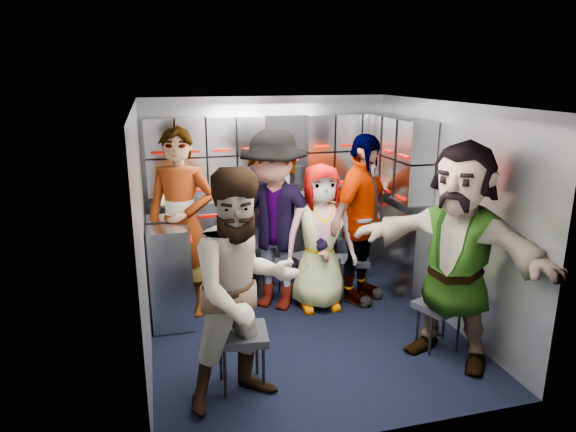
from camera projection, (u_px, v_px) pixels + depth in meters
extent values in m
plane|color=black|center=(304.00, 330.00, 4.86)|extent=(3.00, 3.00, 0.00)
cube|color=#90949D|center=(268.00, 188.00, 5.97)|extent=(2.80, 0.04, 2.10)
cube|color=#90949D|center=(143.00, 236.00, 4.23)|extent=(0.04, 3.00, 2.10)
cube|color=#90949D|center=(445.00, 213.00, 4.92)|extent=(0.04, 3.00, 2.10)
cube|color=silver|center=(306.00, 104.00, 4.29)|extent=(2.80, 3.00, 0.02)
cube|color=#A6ACB6|center=(273.00, 239.00, 5.93)|extent=(2.68, 0.38, 0.99)
cube|color=#A6ACB6|center=(170.00, 272.00, 4.95)|extent=(0.38, 0.76, 0.99)
cube|color=#B8BAC0|center=(272.00, 195.00, 5.78)|extent=(2.68, 0.42, 0.03)
cube|color=#A6ACB6|center=(271.00, 153.00, 5.71)|extent=(2.68, 0.28, 0.82)
cube|color=#A6ACB6|center=(400.00, 157.00, 5.42)|extent=(0.28, 1.00, 0.82)
cube|color=#A6ACB6|center=(399.00, 249.00, 5.59)|extent=(0.28, 1.20, 1.00)
cube|color=#AB0300|center=(276.00, 211.00, 5.64)|extent=(2.60, 0.02, 0.03)
cube|color=black|center=(241.00, 335.00, 3.89)|extent=(0.44, 0.42, 0.06)
cylinder|color=black|center=(225.00, 373.00, 3.80)|extent=(0.03, 0.03, 0.42)
cylinder|color=black|center=(264.00, 368.00, 3.87)|extent=(0.03, 0.03, 0.42)
cylinder|color=black|center=(220.00, 356.00, 4.03)|extent=(0.03, 0.03, 0.42)
cylinder|color=black|center=(257.00, 351.00, 4.10)|extent=(0.03, 0.03, 0.42)
cube|color=black|center=(271.00, 266.00, 5.45)|extent=(0.37, 0.35, 0.05)
cylinder|color=black|center=(262.00, 288.00, 5.37)|extent=(0.02, 0.02, 0.35)
cylinder|color=black|center=(284.00, 286.00, 5.43)|extent=(0.02, 0.02, 0.35)
cylinder|color=black|center=(257.00, 280.00, 5.57)|extent=(0.02, 0.02, 0.35)
cylinder|color=black|center=(280.00, 278.00, 5.63)|extent=(0.02, 0.02, 0.35)
cube|color=black|center=(314.00, 259.00, 5.41)|extent=(0.50, 0.48, 0.07)
cylinder|color=black|center=(304.00, 286.00, 5.31)|extent=(0.03, 0.03, 0.44)
cylinder|color=black|center=(332.00, 283.00, 5.39)|extent=(0.03, 0.03, 0.44)
cylinder|color=black|center=(297.00, 277.00, 5.56)|extent=(0.03, 0.03, 0.44)
cylinder|color=black|center=(324.00, 274.00, 5.63)|extent=(0.03, 0.03, 0.44)
cube|color=black|center=(353.00, 261.00, 5.59)|extent=(0.41, 0.39, 0.05)
cylinder|color=black|center=(345.00, 282.00, 5.52)|extent=(0.02, 0.02, 0.35)
cylinder|color=black|center=(366.00, 280.00, 5.58)|extent=(0.02, 0.02, 0.35)
cylinder|color=black|center=(338.00, 275.00, 5.71)|extent=(0.02, 0.02, 0.35)
cylinder|color=black|center=(359.00, 273.00, 5.78)|extent=(0.02, 0.02, 0.35)
cube|color=black|center=(439.00, 306.00, 4.46)|extent=(0.45, 0.44, 0.06)
cylinder|color=black|center=(431.00, 335.00, 4.38)|extent=(0.02, 0.02, 0.38)
cylinder|color=black|center=(458.00, 332.00, 4.44)|extent=(0.02, 0.02, 0.38)
cylinder|color=black|center=(418.00, 323.00, 4.59)|extent=(0.02, 0.02, 0.38)
cylinder|color=black|center=(444.00, 320.00, 4.66)|extent=(0.02, 0.02, 0.38)
imported|color=black|center=(181.00, 224.00, 5.00)|extent=(0.80, 0.68, 1.87)
imported|color=black|center=(244.00, 291.00, 3.60)|extent=(1.00, 0.87, 1.76)
imported|color=black|center=(274.00, 222.00, 5.13)|extent=(1.36, 1.24, 1.83)
imported|color=black|center=(320.00, 238.00, 5.16)|extent=(0.76, 0.52, 1.50)
imported|color=black|center=(361.00, 220.00, 5.29)|extent=(1.09, 0.98, 1.77)
imported|color=black|center=(457.00, 255.00, 4.15)|extent=(1.45, 1.72, 1.86)
cylinder|color=white|center=(183.00, 190.00, 5.46)|extent=(0.06, 0.06, 0.24)
cylinder|color=white|center=(286.00, 184.00, 5.74)|extent=(0.07, 0.07, 0.24)
cylinder|color=white|center=(359.00, 180.00, 5.96)|extent=(0.06, 0.06, 0.23)
cylinder|color=tan|center=(161.00, 198.00, 5.41)|extent=(0.08, 0.08, 0.09)
cylinder|color=tan|center=(345.00, 187.00, 5.92)|extent=(0.09, 0.09, 0.10)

